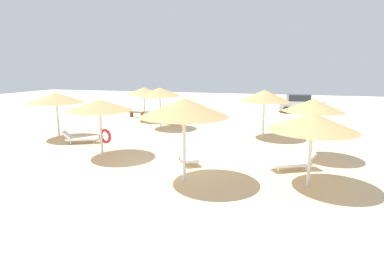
{
  "coord_description": "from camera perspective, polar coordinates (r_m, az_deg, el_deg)",
  "views": [
    {
      "loc": [
        4.04,
        -11.12,
        4.08
      ],
      "look_at": [
        0.0,
        3.0,
        1.2
      ],
      "focal_mm": 28.24,
      "sensor_mm": 36.0,
      "label": 1
    }
  ],
  "objects": [
    {
      "name": "parasol_5",
      "position": [
        10.98,
        21.8,
        1.07
      ],
      "size": [
        2.98,
        2.98,
        2.63
      ],
      "color": "silver",
      "rests_on": "ground"
    },
    {
      "name": "parasol_1",
      "position": [
        24.18,
        -9.07,
        6.94
      ],
      "size": [
        2.82,
        2.82,
        2.66
      ],
      "color": "silver",
      "rests_on": "ground"
    },
    {
      "name": "bench_0",
      "position": [
        24.11,
        -4.01,
        2.16
      ],
      "size": [
        1.55,
        0.67,
        0.49
      ],
      "color": "brown",
      "rests_on": "ground"
    },
    {
      "name": "lounger_0",
      "position": [
        13.09,
        18.5,
        -6.18
      ],
      "size": [
        1.95,
        1.42,
        0.77
      ],
      "color": "white",
      "rests_on": "ground"
    },
    {
      "name": "lounger_2",
      "position": [
        22.88,
        -4.74,
        1.61
      ],
      "size": [
        1.97,
        1.22,
        0.78
      ],
      "color": "white",
      "rests_on": "ground"
    },
    {
      "name": "parked_car",
      "position": [
        30.47,
        19.67,
        4.31
      ],
      "size": [
        4.18,
        2.37,
        1.72
      ],
      "color": "silver",
      "rests_on": "ground"
    },
    {
      "name": "lounger_4",
      "position": [
        13.55,
        -1.19,
        -5.04
      ],
      "size": [
        1.55,
        1.94,
        0.7
      ],
      "color": "white",
      "rests_on": "ground"
    },
    {
      "name": "ground_plane",
      "position": [
        12.51,
        -3.82,
        -7.96
      ],
      "size": [
        80.0,
        80.0,
        0.0
      ],
      "primitive_type": "plane",
      "color": "beige"
    },
    {
      "name": "lounger_3",
      "position": [
        17.92,
        -20.45,
        -1.73
      ],
      "size": [
        1.98,
        1.39,
        0.73
      ],
      "color": "white",
      "rests_on": "ground"
    },
    {
      "name": "parasol_0",
      "position": [
        14.61,
        21.91,
        3.98
      ],
      "size": [
        2.67,
        2.67,
        2.76
      ],
      "color": "silver",
      "rests_on": "ground"
    },
    {
      "name": "parasol_6",
      "position": [
        18.31,
        13.53,
        5.95
      ],
      "size": [
        2.97,
        2.97,
        2.88
      ],
      "color": "silver",
      "rests_on": "ground"
    },
    {
      "name": "parasol_2",
      "position": [
        20.86,
        -6.08,
        6.79
      ],
      "size": [
        2.95,
        2.95,
        2.83
      ],
      "color": "silver",
      "rests_on": "ground"
    },
    {
      "name": "bench_1",
      "position": [
        26.32,
        -10.39,
        2.76
      ],
      "size": [
        1.54,
        0.6,
        0.49
      ],
      "color": "brown",
      "rests_on": "ground"
    },
    {
      "name": "lounger_1",
      "position": [
        26.6,
        -8.09,
        2.85
      ],
      "size": [
        0.88,
        1.96,
        0.69
      ],
      "color": "white",
      "rests_on": "ground"
    },
    {
      "name": "parasol_4",
      "position": [
        10.59,
        -1.52,
        3.91
      ],
      "size": [
        3.16,
        3.16,
        3.09
      ],
      "color": "silver",
      "rests_on": "ground"
    },
    {
      "name": "parasol_7",
      "position": [
        14.49,
        -17.06,
        4.05
      ],
      "size": [
        2.99,
        2.99,
        2.71
      ],
      "color": "silver",
      "rests_on": "ground"
    },
    {
      "name": "parasol_3",
      "position": [
        19.41,
        -24.31,
        5.22
      ],
      "size": [
        3.18,
        3.18,
        2.72
      ],
      "color": "silver",
      "rests_on": "ground"
    }
  ]
}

